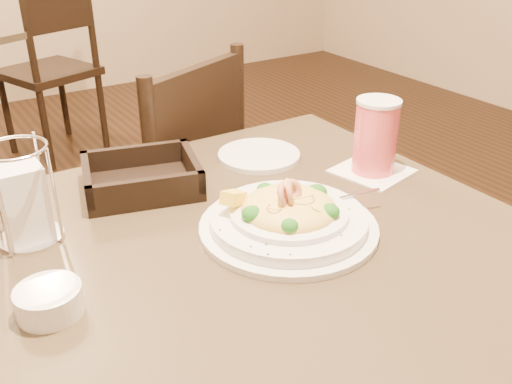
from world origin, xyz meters
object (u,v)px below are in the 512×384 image
main_table (262,350)px  bread_basket (142,180)px  butter_ramekin (49,301)px  napkin_caddy (24,201)px  dining_chair_far (52,65)px  pasta_bowl (288,216)px  dining_chair_near (166,203)px  side_plate (259,155)px  drink_glass (376,137)px

main_table → bread_basket: bread_basket is taller
bread_basket → butter_ramekin: size_ratio=2.80×
bread_basket → napkin_caddy: 0.24m
butter_ramekin → bread_basket: bearing=48.1°
main_table → dining_chair_far: bearing=83.8°
pasta_bowl → dining_chair_near: bearing=84.8°
side_plate → butter_ramekin: size_ratio=1.99×
dining_chair_near → bread_basket: (-0.21, -0.39, 0.29)m
bread_basket → butter_ramekin: (-0.25, -0.28, -0.00)m
pasta_bowl → main_table: bearing=-179.3°
pasta_bowl → bread_basket: pasta_bowl is taller
side_plate → drink_glass: bearing=-49.8°
butter_ramekin → side_plate: bearing=28.5°
pasta_bowl → butter_ramekin: (-0.40, -0.00, -0.01)m
main_table → dining_chair_near: (0.11, 0.67, -0.03)m
dining_chair_far → napkin_caddy: size_ratio=5.54×
pasta_bowl → bread_basket: bearing=118.0°
dining_chair_far → drink_glass: (0.08, -2.29, 0.35)m
dining_chair_far → dining_chair_near: bearing=66.0°
pasta_bowl → butter_ramekin: size_ratio=3.75×
main_table → butter_ramekin: 0.44m
side_plate → pasta_bowl: bearing=-113.8°
side_plate → dining_chair_far: bearing=87.8°
drink_glass → butter_ramekin: bearing=-171.9°
pasta_bowl → drink_glass: (0.28, 0.10, 0.05)m
drink_glass → bread_basket: drink_glass is taller
dining_chair_near → butter_ramekin: 0.86m
pasta_bowl → side_plate: pasta_bowl is taller
napkin_caddy → butter_ramekin: napkin_caddy is taller
main_table → side_plate: (0.18, 0.28, 0.25)m
dining_chair_near → napkin_caddy: size_ratio=5.54×
dining_chair_near → napkin_caddy: 0.72m
pasta_bowl → napkin_caddy: napkin_caddy is taller
side_plate → butter_ramekin: bearing=-151.5°
dining_chair_near → side_plate: dining_chair_near is taller
napkin_caddy → dining_chair_near: bearing=46.4°
dining_chair_near → bread_basket: size_ratio=3.68×
main_table → pasta_bowl: 0.28m
dining_chair_near → drink_glass: 0.70m
main_table → pasta_bowl: bearing=0.7°
main_table → bread_basket: size_ratio=3.56×
bread_basket → main_table: bearing=-71.2°
butter_ramekin → dining_chair_far: bearing=75.8°
drink_glass → main_table: bearing=-163.9°
dining_chair_far → butter_ramekin: bearing=56.6°
dining_chair_near → butter_ramekin: bearing=30.6°
pasta_bowl → bread_basket: size_ratio=1.34×
pasta_bowl → bread_basket: (-0.15, 0.28, -0.01)m
bread_basket → pasta_bowl: bearing=-62.0°
dining_chair_near → butter_ramekin: size_ratio=10.30×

